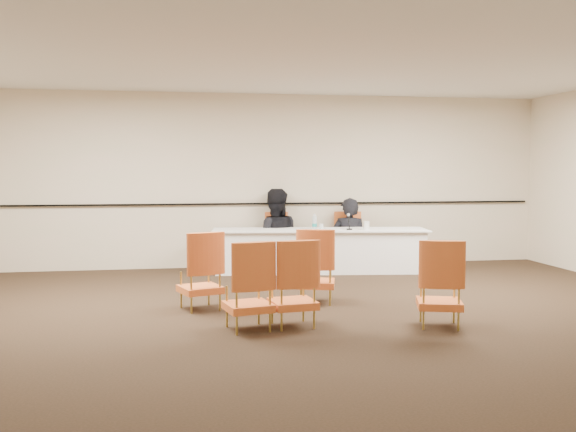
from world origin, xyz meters
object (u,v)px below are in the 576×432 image
object	(u,v)px
drinking_glass	(321,227)
aud_chair_front_left	(200,270)
panelist_second_chair	(275,240)
aud_chair_back_right	(440,283)
coffee_cup	(367,226)
aud_chair_back_left	(248,285)
panel_table	(320,251)
aud_chair_front_mid	(316,266)
panelist_main	(349,247)
microphone	(349,222)
water_bottle	(315,222)
panelist_second	(275,242)
aud_chair_back_mid	(293,283)
panelist_main_chair	(349,240)

from	to	relation	value
drinking_glass	aud_chair_front_left	xyz separation A→B (m)	(-2.05, -2.48, -0.28)
panelist_second_chair	aud_chair_back_right	bearing A→B (deg)	-68.77
coffee_cup	aud_chair_back_right	bearing A→B (deg)	-94.13
drinking_glass	aud_chair_front_left	world-z (taller)	aud_chair_front_left
aud_chair_back_left	coffee_cup	bearing A→B (deg)	44.06
panel_table	aud_chair_front_left	world-z (taller)	aud_chair_front_left
coffee_cup	aud_chair_front_left	world-z (taller)	aud_chair_front_left
aud_chair_front_mid	aud_chair_back_left	distance (m)	1.59
panelist_main	microphone	bearing A→B (deg)	92.40
water_bottle	coffee_cup	distance (m)	0.85
panelist_main	drinking_glass	xyz separation A→B (m)	(-0.62, -0.55, 0.42)
water_bottle	aud_chair_back_left	world-z (taller)	water_bottle
water_bottle	aud_chair_back_right	bearing A→B (deg)	-81.81
panelist_second	aud_chair_back_left	distance (m)	4.38
panelist_main	aud_chair_back_mid	size ratio (longest dim) A/B	1.81
coffee_cup	panelist_second	bearing A→B (deg)	147.72
panelist_second_chair	drinking_glass	bearing A→B (deg)	-39.81
panel_table	panelist_main_chair	xyz separation A→B (m)	(0.62, 0.46, 0.12)
panelist_second	aud_chair_back_right	world-z (taller)	panelist_second
panelist_main	microphone	xyz separation A→B (m)	(-0.17, -0.64, 0.50)
panelist_main	aud_chair_front_mid	bearing A→B (deg)	84.56
aud_chair_back_left	aud_chair_back_mid	world-z (taller)	same
aud_chair_back_left	aud_chair_back_mid	size ratio (longest dim) A/B	1.00
panel_table	aud_chair_back_right	size ratio (longest dim) A/B	3.72
water_bottle	panelist_second	bearing A→B (deg)	132.16
microphone	aud_chair_back_left	bearing A→B (deg)	-111.90
panel_table	panelist_second_chair	xyz separation A→B (m)	(-0.67, 0.62, 0.12)
aud_chair_front_left	aud_chair_back_left	size ratio (longest dim) A/B	1.00
aud_chair_back_mid	drinking_glass	bearing A→B (deg)	65.18
panelist_second	aud_chair_back_right	bearing A→B (deg)	110.66
panel_table	water_bottle	world-z (taller)	water_bottle
microphone	aud_chair_front_left	bearing A→B (deg)	-127.80
aud_chair_back_left	panelist_main	bearing A→B (deg)	49.99
aud_chair_front_left	aud_chair_back_mid	bearing A→B (deg)	-65.91
panelist_second	aud_chair_back_mid	xyz separation A→B (m)	(-0.43, -4.22, 0.03)
panelist_main	aud_chair_front_mid	world-z (taller)	panelist_main
microphone	aud_chair_front_left	world-z (taller)	microphone
panel_table	microphone	bearing A→B (deg)	-13.78
drinking_glass	aud_chair_back_left	bearing A→B (deg)	-113.93
water_bottle	panel_table	bearing A→B (deg)	5.11
aud_chair_back_left	panelist_second	bearing A→B (deg)	66.03
aud_chair_front_mid	aud_chair_back_left	size ratio (longest dim) A/B	1.00
coffee_cup	aud_chair_back_mid	bearing A→B (deg)	-118.49
panel_table	drinking_glass	bearing A→B (deg)	-81.95
panelist_main	panelist_second	world-z (taller)	panelist_second
aud_chair_back_right	panelist_main_chair	bearing A→B (deg)	104.64
panelist_second	coffee_cup	world-z (taller)	panelist_second
panelist_main	water_bottle	xyz separation A→B (m)	(-0.72, -0.47, 0.49)
panelist_second	drinking_glass	xyz separation A→B (m)	(0.67, -0.71, 0.32)
panel_table	aud_chair_front_mid	world-z (taller)	aud_chair_front_mid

